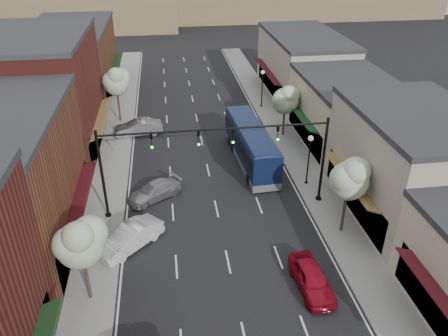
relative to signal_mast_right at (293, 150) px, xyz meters
name	(u,v)px	position (x,y,z in m)	size (l,w,h in m)	color
ground	(233,284)	(-5.62, -8.00, -4.62)	(160.00, 160.00, 0.00)	black
sidewalk_left	(114,152)	(-14.02, 10.50, -4.55)	(2.80, 73.00, 0.15)	gray
sidewalk_right	(288,141)	(2.78, 10.50, -4.55)	(2.80, 73.00, 0.15)	gray
curb_left	(129,151)	(-12.62, 10.50, -4.55)	(0.25, 73.00, 0.17)	gray
curb_right	(274,142)	(1.38, 10.50, -4.55)	(0.25, 73.00, 0.17)	gray
bldg_left_midfar	(42,96)	(-19.86, 12.00, 0.78)	(10.14, 14.10, 10.90)	maroon
bldg_left_far	(73,61)	(-19.84, 28.00, -0.46)	(10.14, 18.10, 8.40)	brown
bldg_right_midnear	(410,164)	(8.10, -2.00, -0.72)	(9.14, 12.10, 7.90)	#B0A597
bldg_right_midfar	(345,111)	(8.08, 10.00, -1.46)	(9.14, 12.10, 6.40)	beige
bldg_right_far	(303,65)	(8.09, 24.00, -0.96)	(9.14, 16.10, 7.40)	#B0A597
hill_near	(52,7)	(-30.62, 70.00, -0.62)	(50.00, 20.00, 8.00)	#7A6647
signal_mast_right	(293,150)	(0.00, 0.00, 0.00)	(8.22, 0.46, 7.00)	black
signal_mast_left	(135,160)	(-11.24, 0.00, 0.00)	(8.22, 0.46, 7.00)	black
tree_right_near	(351,178)	(2.73, -4.05, -0.17)	(2.85, 2.65, 5.95)	#47382B
tree_right_far	(286,99)	(2.73, 11.95, -0.63)	(2.85, 2.65, 5.43)	#47382B
tree_left_near	(80,241)	(-13.87, -8.05, -0.40)	(2.85, 2.65, 5.69)	#47382B
tree_left_far	(116,81)	(-13.87, 17.95, -0.02)	(2.85, 2.65, 6.13)	#47382B
lamp_post_near	(309,152)	(2.18, 2.50, -1.62)	(0.44, 0.44, 4.44)	black
lamp_post_far	(262,83)	(2.18, 20.00, -1.62)	(0.44, 0.44, 4.44)	black
coach_bus	(251,144)	(-1.67, 7.03, -2.86)	(3.05, 11.15, 3.37)	#0E1A3A
red_hatchback	(312,278)	(-1.09, -8.95, -3.88)	(1.76, 4.38, 1.49)	maroon
parked_car_b	(130,237)	(-11.82, -3.62, -3.84)	(1.66, 4.76, 1.57)	silver
parked_car_c	(154,191)	(-10.24, 2.16, -3.97)	(1.82, 4.49, 1.30)	#96959A
parked_car_e	(139,128)	(-11.82, 14.32, -3.84)	(1.66, 4.75, 1.56)	gray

